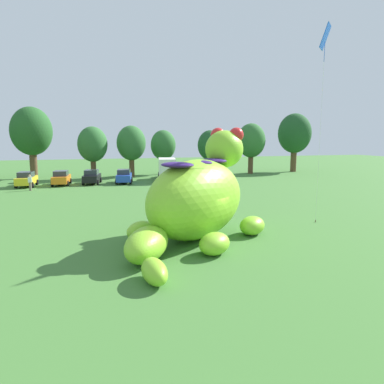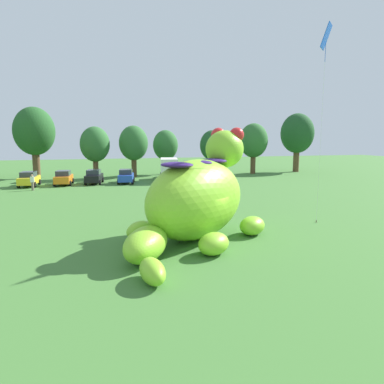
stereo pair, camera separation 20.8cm
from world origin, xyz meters
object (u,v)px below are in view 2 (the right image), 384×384
object	(u,v)px
car_black	(94,177)
box_truck	(169,168)
spectator_mid_field	(197,205)
spectator_by_cars	(162,212)
car_yellow	(29,179)
tethered_flying_kite	(326,40)
giant_inflatable_creature	(197,198)
car_orange	(64,178)
car_blue	(126,176)
spectator_near_inflatable	(32,182)

from	to	relation	value
car_black	box_truck	distance (m)	9.54
spectator_mid_field	spectator_by_cars	world-z (taller)	same
car_yellow	tethered_flying_kite	bearing A→B (deg)	-49.20
spectator_by_cars	giant_inflatable_creature	bearing A→B (deg)	-69.37
car_yellow	box_truck	xyz separation A→B (m)	(16.78, 1.02, 0.74)
car_orange	spectator_mid_field	size ratio (longest dim) A/B	2.47
car_orange	car_blue	distance (m)	7.34
car_orange	car_black	size ratio (longest dim) A/B	0.98
car_black	spectator_mid_field	size ratio (longest dim) A/B	2.53
giant_inflatable_creature	box_truck	bearing A→B (deg)	81.11
car_yellow	car_black	bearing A→B (deg)	3.37
car_orange	box_truck	bearing A→B (deg)	3.52
car_orange	tethered_flying_kite	xyz separation A→B (m)	(17.47, -24.84, 10.68)
spectator_mid_field	giant_inflatable_creature	bearing A→B (deg)	-106.63
giant_inflatable_creature	car_black	bearing A→B (deg)	101.39
box_truck	spectator_near_inflatable	world-z (taller)	box_truck
spectator_by_cars	tethered_flying_kite	bearing A→B (deg)	-12.56
car_black	car_blue	bearing A→B (deg)	-7.46
car_orange	car_black	world-z (taller)	same
spectator_mid_field	tethered_flying_kite	xyz separation A→B (m)	(7.09, -4.03, 10.68)
giant_inflatable_creature	car_orange	size ratio (longest dim) A/B	2.63
box_truck	spectator_near_inflatable	xyz separation A→B (m)	(-15.90, -4.60, -0.75)
car_blue	box_truck	size ratio (longest dim) A/B	0.65
box_truck	spectator_by_cars	size ratio (longest dim) A/B	3.90
car_orange	tethered_flying_kite	distance (m)	32.19
spectator_near_inflatable	car_orange	bearing A→B (deg)	52.68
car_yellow	spectator_mid_field	bearing A→B (deg)	-55.48
car_blue	spectator_by_cars	xyz separation A→B (m)	(0.16, -22.32, -0.01)
car_blue	tethered_flying_kite	world-z (taller)	tethered_flying_kite
giant_inflatable_creature	spectator_near_inflatable	bearing A→B (deg)	117.72
giant_inflatable_creature	car_orange	bearing A→B (deg)	108.66
giant_inflatable_creature	car_blue	bearing A→B (deg)	93.25
car_yellow	spectator_near_inflatable	size ratio (longest dim) A/B	2.47
car_yellow	box_truck	size ratio (longest dim) A/B	0.63
car_orange	box_truck	xyz separation A→B (m)	(13.00, 0.80, 0.74)
car_yellow	car_blue	world-z (taller)	same
car_black	car_blue	distance (m)	3.86
car_blue	tethered_flying_kite	bearing A→B (deg)	-67.57
car_yellow	box_truck	distance (m)	16.83
car_yellow	car_orange	world-z (taller)	same
car_blue	tethered_flying_kite	size ratio (longest dim) A/B	0.35
car_black	giant_inflatable_creature	bearing A→B (deg)	-78.61
car_orange	spectator_by_cars	size ratio (longest dim) A/B	2.47
giant_inflatable_creature	car_blue	xyz separation A→B (m)	(-1.46, 25.77, -1.42)
car_orange	spectator_near_inflatable	bearing A→B (deg)	-127.32
car_blue	spectator_near_inflatable	world-z (taller)	car_blue
spectator_near_inflatable	giant_inflatable_creature	bearing A→B (deg)	-62.28
car_black	spectator_by_cars	xyz separation A→B (m)	(3.99, -22.82, -0.01)
car_yellow	spectator_by_cars	bearing A→B (deg)	-63.27
car_orange	spectator_by_cars	bearing A→B (deg)	-71.65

